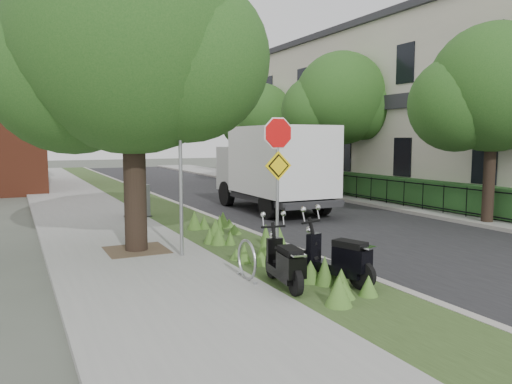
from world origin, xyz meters
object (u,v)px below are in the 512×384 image
sign_assembly (278,158)px  box_truck (274,165)px  scooter_near (287,268)px  scooter_far (342,263)px  utility_cabinet (138,201)px

sign_assembly → box_truck: (3.74, 7.13, -0.54)m
box_truck → scooter_near: bearing=-116.9°
scooter_far → utility_cabinet: 9.69m
box_truck → utility_cabinet: size_ratio=5.59×
box_truck → scooter_far: bearing=-111.2°
scooter_near → box_truck: 10.37m
scooter_far → box_truck: bearing=68.8°
scooter_near → box_truck: size_ratio=0.27×
box_truck → sign_assembly: bearing=-117.6°
scooter_near → utility_cabinet: size_ratio=1.49×
scooter_near → box_truck: (4.66, 9.17, 1.29)m
scooter_near → sign_assembly: bearing=65.6°
sign_assembly → box_truck: 8.07m
scooter_far → utility_cabinet: size_ratio=1.55×
sign_assembly → utility_cabinet: 7.64m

